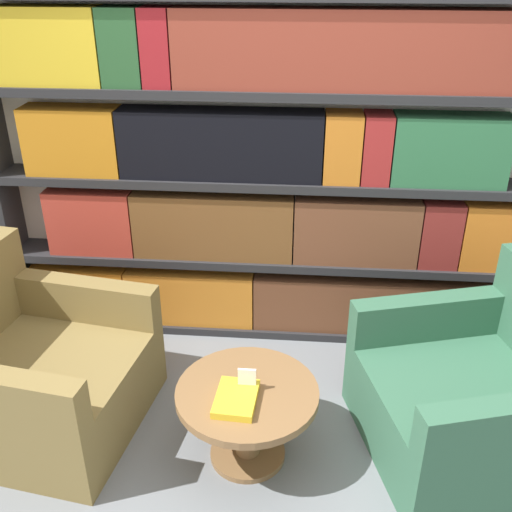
% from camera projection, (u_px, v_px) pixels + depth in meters
% --- Properties ---
extents(ground_plane, '(14.00, 14.00, 0.00)m').
position_uv_depth(ground_plane, '(264.00, 479.00, 2.84)').
color(ground_plane, slate).
extents(bookshelf, '(3.40, 0.30, 2.05)m').
position_uv_depth(bookshelf, '(274.00, 183.00, 3.51)').
color(bookshelf, silver).
rests_on(bookshelf, ground_plane).
extents(armchair_left, '(1.07, 1.06, 0.88)m').
position_uv_depth(armchair_left, '(36.00, 374.00, 3.07)').
color(armchair_left, olive).
rests_on(armchair_left, ground_plane).
extents(armchair_right, '(1.15, 1.14, 0.88)m').
position_uv_depth(armchair_right, '(477.00, 398.00, 2.91)').
color(armchair_right, '#336047').
rests_on(armchair_right, ground_plane).
extents(coffee_table, '(0.67, 0.67, 0.41)m').
position_uv_depth(coffee_table, '(247.00, 409.00, 2.83)').
color(coffee_table, brown).
rests_on(coffee_table, ground_plane).
extents(table_sign, '(0.08, 0.06, 0.12)m').
position_uv_depth(table_sign, '(247.00, 382.00, 2.76)').
color(table_sign, black).
rests_on(table_sign, coffee_table).
extents(stray_book, '(0.20, 0.27, 0.04)m').
position_uv_depth(stray_book, '(236.00, 399.00, 2.70)').
color(stray_book, gold).
rests_on(stray_book, coffee_table).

